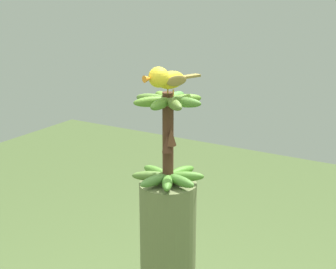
{
  "coord_description": "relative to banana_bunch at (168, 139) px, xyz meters",
  "views": [
    {
      "loc": [
        -1.48,
        -0.89,
        1.9
      ],
      "look_at": [
        0.0,
        0.0,
        1.39
      ],
      "focal_mm": 56.54,
      "sensor_mm": 36.0,
      "label": 1
    }
  ],
  "objects": [
    {
      "name": "banana_bunch",
      "position": [
        0.0,
        0.0,
        0.0
      ],
      "size": [
        0.25,
        0.25,
        0.33
      ],
      "color": "#4C2D1E",
      "rests_on": "banana_tree"
    },
    {
      "name": "perched_bird",
      "position": [
        -0.05,
        -0.02,
        0.22
      ],
      "size": [
        0.22,
        0.11,
        0.1
      ],
      "color": "#C68933",
      "rests_on": "banana_bunch"
    }
  ]
}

